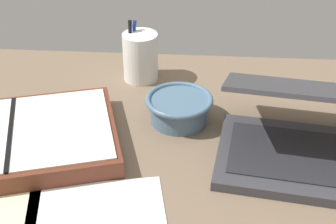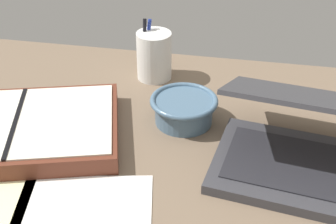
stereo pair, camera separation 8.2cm
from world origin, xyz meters
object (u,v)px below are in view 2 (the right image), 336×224
(bowl, at_px, (186,109))
(planner, at_px, (17,129))
(laptop, at_px, (320,147))
(pen_cup, at_px, (154,55))

(bowl, distance_m, planner, 0.32)
(laptop, bearing_deg, pen_cup, 150.20)
(pen_cup, bearing_deg, laptop, -37.88)
(bowl, xyz_separation_m, pen_cup, (-0.10, 0.17, 0.02))
(laptop, xyz_separation_m, pen_cup, (-0.34, 0.26, 0.01))
(laptop, height_order, planner, laptop)
(bowl, relative_size, pen_cup, 0.97)
(laptop, distance_m, planner, 0.54)
(pen_cup, height_order, planner, pen_cup)
(laptop, bearing_deg, planner, -170.56)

